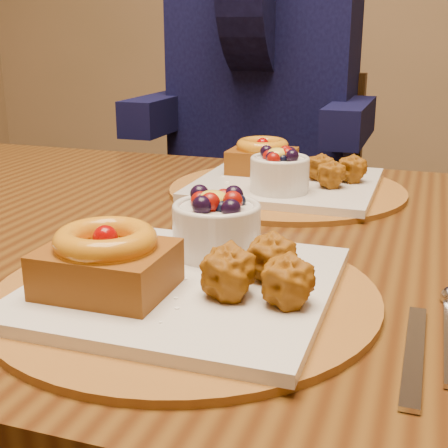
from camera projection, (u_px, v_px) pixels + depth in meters
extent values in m
cube|color=#3A1D0A|center=(248.00, 246.00, 0.82)|extent=(1.60, 0.90, 0.04)
cylinder|color=#3A1D0A|center=(1.00, 315.00, 1.48)|extent=(0.06, 0.06, 0.71)
cylinder|color=#5E3412|center=(185.00, 294.00, 0.61)|extent=(0.38, 0.38, 0.01)
cube|color=silver|center=(185.00, 285.00, 0.61)|extent=(0.28, 0.28, 0.01)
cube|color=#4F2007|center=(107.00, 269.00, 0.58)|extent=(0.12, 0.09, 0.04)
torus|color=#A6490A|center=(105.00, 240.00, 0.57)|extent=(0.09, 0.09, 0.02)
sphere|color=#800302|center=(105.00, 238.00, 0.57)|extent=(0.02, 0.02, 0.02)
sphere|color=#8E550A|center=(271.00, 259.00, 0.60)|extent=(0.05, 0.05, 0.05)
sphere|color=#8E550A|center=(228.00, 274.00, 0.56)|extent=(0.05, 0.05, 0.05)
sphere|color=#8E550A|center=(287.00, 282.00, 0.55)|extent=(0.05, 0.05, 0.05)
cylinder|color=silver|center=(217.00, 230.00, 0.67)|extent=(0.09, 0.09, 0.05)
torus|color=silver|center=(217.00, 207.00, 0.66)|extent=(0.09, 0.09, 0.01)
ellipsoid|color=gold|center=(213.00, 199.00, 0.66)|extent=(0.03, 0.03, 0.02)
cylinder|color=#5E3412|center=(287.00, 190.00, 1.01)|extent=(0.38, 0.38, 0.01)
cube|color=silver|center=(287.00, 184.00, 1.01)|extent=(0.28, 0.28, 0.01)
cube|color=#4F2007|center=(262.00, 161.00, 1.06)|extent=(0.11, 0.09, 0.04)
torus|color=#A6490A|center=(262.00, 145.00, 1.05)|extent=(0.09, 0.09, 0.02)
sphere|color=#800302|center=(262.00, 144.00, 1.05)|extent=(0.02, 0.02, 0.02)
sphere|color=#8E550A|center=(331.00, 175.00, 0.96)|extent=(0.04, 0.04, 0.04)
sphere|color=#8E550A|center=(320.00, 168.00, 1.01)|extent=(0.04, 0.04, 0.04)
sphere|color=#8E550A|center=(352.00, 170.00, 0.99)|extent=(0.04, 0.04, 0.04)
cylinder|color=silver|center=(280.00, 175.00, 0.93)|extent=(0.09, 0.09, 0.05)
torus|color=silver|center=(280.00, 159.00, 0.92)|extent=(0.09, 0.09, 0.01)
ellipsoid|color=gold|center=(278.00, 153.00, 0.92)|extent=(0.03, 0.03, 0.02)
cube|color=#B2B2B7|center=(434.00, 344.00, 0.52)|extent=(0.06, 0.17, 0.00)
cube|color=black|center=(256.00, 258.00, 1.60)|extent=(0.46, 0.46, 0.04)
cylinder|color=black|center=(160.00, 360.00, 1.56)|extent=(0.04, 0.04, 0.43)
cylinder|color=black|center=(306.00, 390.00, 1.43)|extent=(0.04, 0.04, 0.43)
cylinder|color=black|center=(216.00, 302.00, 1.90)|extent=(0.04, 0.04, 0.43)
cylinder|color=black|center=(339.00, 322.00, 1.77)|extent=(0.04, 0.04, 0.43)
cube|color=black|center=(280.00, 157.00, 1.71)|extent=(0.44, 0.05, 0.46)
cube|color=black|center=(264.00, 102.00, 1.56)|extent=(0.44, 0.23, 0.62)
cube|color=black|center=(161.00, 113.00, 1.53)|extent=(0.08, 0.31, 0.08)
cube|color=black|center=(350.00, 121.00, 1.39)|extent=(0.08, 0.31, 0.08)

